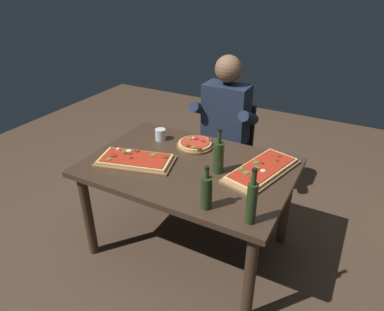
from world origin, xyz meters
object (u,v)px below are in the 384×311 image
object	(u,v)px
pizza_rectangular_left	(262,170)
oil_bottle_amber	(206,192)
vinegar_bottle_green	(219,156)
pizza_round_far	(195,144)
pizza_rectangular_front	(135,160)
tumbler_near_camera	(160,135)
seated_diner	(224,125)
wine_bottle_dark	(252,202)
dining_table	(189,177)
diner_chair	(228,146)

from	to	relation	value
pizza_rectangular_left	oil_bottle_amber	bearing A→B (deg)	-106.97
vinegar_bottle_green	pizza_rectangular_left	bearing A→B (deg)	26.95
pizza_round_far	vinegar_bottle_green	distance (m)	0.41
pizza_rectangular_front	tumbler_near_camera	distance (m)	0.39
pizza_round_far	seated_diner	world-z (taller)	seated_diner
seated_diner	wine_bottle_dark	bearing A→B (deg)	-60.14
dining_table	pizza_rectangular_front	bearing A→B (deg)	-156.77
pizza_rectangular_left	vinegar_bottle_green	xyz separation A→B (m)	(-0.26, -0.13, 0.10)
pizza_rectangular_left	diner_chair	xyz separation A→B (m)	(-0.53, 0.71, -0.27)
oil_bottle_amber	dining_table	bearing A→B (deg)	130.51
pizza_rectangular_front	tumbler_near_camera	xyz separation A→B (m)	(-0.04, 0.39, 0.02)
oil_bottle_amber	pizza_rectangular_left	bearing A→B (deg)	73.03
wine_bottle_dark	tumbler_near_camera	bearing A→B (deg)	147.29
tumbler_near_camera	diner_chair	size ratio (longest dim) A/B	0.10
pizza_rectangular_front	pizza_round_far	xyz separation A→B (m)	(0.25, 0.41, -0.00)
wine_bottle_dark	pizza_rectangular_left	bearing A→B (deg)	101.41
oil_bottle_amber	seated_diner	bearing A→B (deg)	108.78
pizza_rectangular_left	wine_bottle_dark	xyz separation A→B (m)	(0.10, -0.52, 0.11)
wine_bottle_dark	seated_diner	world-z (taller)	seated_diner
vinegar_bottle_green	seated_diner	bearing A→B (deg)	110.86
tumbler_near_camera	diner_chair	world-z (taller)	diner_chair
pizza_rectangular_front	wine_bottle_dark	distance (m)	0.96
pizza_round_far	wine_bottle_dark	world-z (taller)	wine_bottle_dark
pizza_rectangular_left	oil_bottle_amber	xyz separation A→B (m)	(-0.16, -0.51, 0.09)
pizza_rectangular_left	pizza_rectangular_front	bearing A→B (deg)	-160.47
dining_table	pizza_round_far	size ratio (longest dim) A/B	4.99
pizza_round_far	oil_bottle_amber	xyz separation A→B (m)	(0.41, -0.64, 0.09)
oil_bottle_amber	diner_chair	world-z (taller)	oil_bottle_amber
pizza_rectangular_left	tumbler_near_camera	bearing A→B (deg)	173.31
pizza_round_far	oil_bottle_amber	distance (m)	0.76
dining_table	pizza_rectangular_left	bearing A→B (deg)	16.74
vinegar_bottle_green	pizza_round_far	bearing A→B (deg)	140.43
pizza_rectangular_front	tumbler_near_camera	size ratio (longest dim) A/B	6.46
pizza_rectangular_front	wine_bottle_dark	world-z (taller)	wine_bottle_dark
vinegar_bottle_green	wine_bottle_dark	bearing A→B (deg)	-46.94
wine_bottle_dark	pizza_round_far	bearing A→B (deg)	136.22
pizza_rectangular_left	oil_bottle_amber	world-z (taller)	oil_bottle_amber
diner_chair	seated_diner	distance (m)	0.28
pizza_rectangular_left	wine_bottle_dark	distance (m)	0.54
tumbler_near_camera	seated_diner	bearing A→B (deg)	56.44
vinegar_bottle_green	seated_diner	world-z (taller)	seated_diner
tumbler_near_camera	pizza_rectangular_front	bearing A→B (deg)	-83.76
diner_chair	tumbler_near_camera	bearing A→B (deg)	-118.07
pizza_round_far	wine_bottle_dark	bearing A→B (deg)	-43.78
vinegar_bottle_green	tumbler_near_camera	distance (m)	0.65
pizza_rectangular_left	tumbler_near_camera	size ratio (longest dim) A/B	7.06
wine_bottle_dark	oil_bottle_amber	distance (m)	0.26
seated_diner	dining_table	bearing A→B (deg)	-85.40
wine_bottle_dark	seated_diner	bearing A→B (deg)	119.86
diner_chair	oil_bottle_amber	bearing A→B (deg)	-72.94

